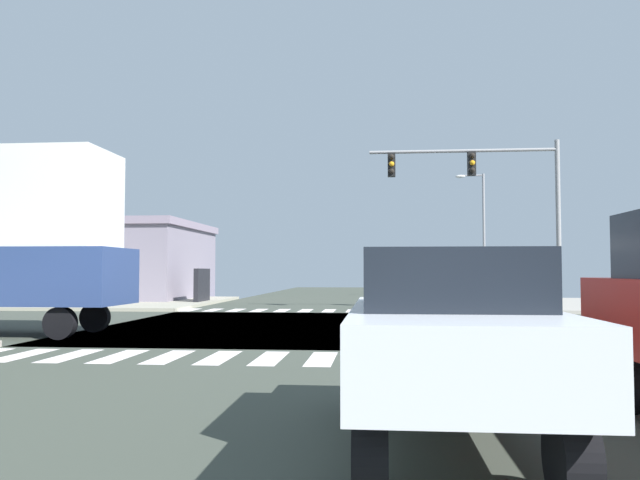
% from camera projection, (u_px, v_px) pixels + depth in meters
% --- Properties ---
extents(ground, '(90.00, 90.00, 0.05)m').
position_uv_depth(ground, '(335.00, 327.00, 19.36)').
color(ground, '#3D443A').
extents(sidewalk_corner_ne, '(12.00, 12.00, 0.14)m').
position_uv_depth(sidewalk_corner_ne, '(624.00, 305.00, 30.10)').
color(sidewalk_corner_ne, '#A09B91').
rests_on(sidewalk_corner_ne, ground).
extents(sidewalk_corner_nw, '(12.00, 12.00, 0.14)m').
position_uv_depth(sidewalk_corner_nw, '(99.00, 302.00, 32.50)').
color(sidewalk_corner_nw, '#A29D8A').
rests_on(sidewalk_corner_nw, ground).
extents(crosswalk_near, '(13.50, 2.00, 0.01)m').
position_uv_depth(crosswalk_near, '(295.00, 359.00, 12.12)').
color(crosswalk_near, white).
rests_on(crosswalk_near, ground).
extents(crosswalk_far, '(13.50, 2.00, 0.01)m').
position_uv_depth(crosswalk_far, '(341.00, 311.00, 26.64)').
color(crosswalk_far, white).
rests_on(crosswalk_far, ground).
extents(traffic_signal_mast, '(7.90, 0.55, 7.14)m').
position_uv_depth(traffic_signal_mast, '(485.00, 184.00, 26.50)').
color(traffic_signal_mast, gray).
rests_on(traffic_signal_mast, ground).
extents(street_lamp, '(1.78, 0.32, 7.72)m').
position_uv_depth(street_lamp, '(480.00, 223.00, 39.17)').
color(street_lamp, gray).
rests_on(street_lamp, ground).
extents(bank_building, '(15.66, 9.62, 4.45)m').
position_uv_depth(bank_building, '(78.00, 261.00, 36.75)').
color(bank_building, gray).
rests_on(bank_building, ground).
extents(box_truck_nearside_1, '(7.20, 2.40, 4.85)m').
position_uv_depth(box_truck_nearside_1, '(0.00, 238.00, 16.80)').
color(box_truck_nearside_1, black).
rests_on(box_truck_nearside_1, ground).
extents(sedan_crossing_2, '(1.80, 4.30, 1.88)m').
position_uv_depth(sedan_crossing_2, '(447.00, 330.00, 6.09)').
color(sedan_crossing_2, black).
rests_on(sedan_crossing_2, ground).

